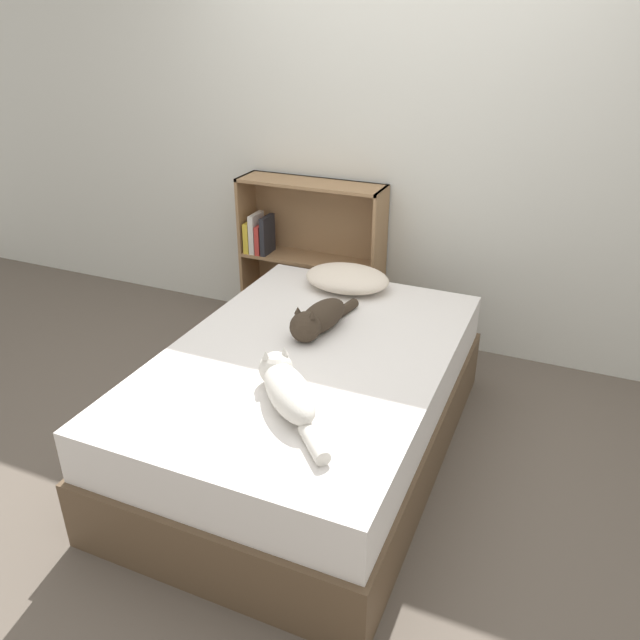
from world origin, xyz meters
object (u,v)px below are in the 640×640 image
(bed, at_px, (308,403))
(pillow, at_px, (347,278))
(cat_light, at_px, (287,389))
(bookshelf, at_px, (309,254))
(cat_dark, at_px, (318,319))

(bed, distance_m, pillow, 0.84)
(cat_light, distance_m, bookshelf, 1.79)
(cat_light, bearing_deg, bed, -30.44)
(cat_light, distance_m, cat_dark, 0.62)
(cat_dark, xyz_separation_m, bookshelf, (-0.53, 1.06, -0.11))
(cat_light, relative_size, cat_dark, 0.98)
(pillow, relative_size, cat_dark, 0.92)
(cat_dark, height_order, bookshelf, bookshelf)
(bookshelf, bearing_deg, bed, -65.91)
(cat_dark, distance_m, bookshelf, 1.19)
(bed, xyz_separation_m, bookshelf, (-0.56, 1.26, 0.25))
(pillow, xyz_separation_m, cat_light, (0.19, -1.16, 0.01))
(pillow, height_order, cat_light, cat_light)
(bed, height_order, bookshelf, bookshelf)
(bed, bearing_deg, cat_dark, 99.86)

